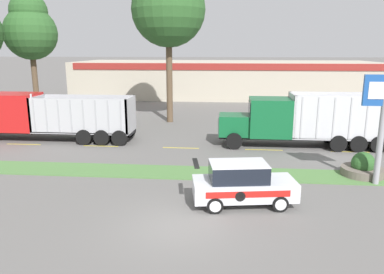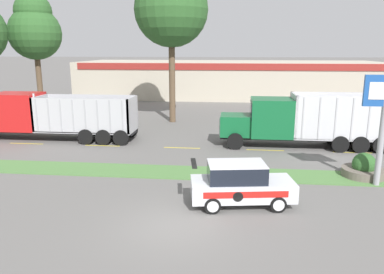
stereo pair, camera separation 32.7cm
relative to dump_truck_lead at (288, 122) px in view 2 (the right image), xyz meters
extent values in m
plane|color=slate|center=(-5.74, -12.27, -1.65)|extent=(600.00, 600.00, 0.00)
cube|color=#517F42|center=(-5.74, -6.27, -1.62)|extent=(120.00, 2.13, 0.06)
cube|color=yellow|center=(-17.73, -1.20, -1.64)|extent=(2.40, 0.14, 0.01)
cube|color=yellow|center=(-12.33, -1.20, -1.64)|extent=(2.40, 0.14, 0.01)
cube|color=yellow|center=(-6.93, -1.20, -1.64)|extent=(2.40, 0.14, 0.01)
cube|color=yellow|center=(-1.53, -1.20, -1.64)|extent=(2.40, 0.14, 0.01)
cube|color=yellow|center=(3.87, -1.20, -1.64)|extent=(2.40, 0.14, 0.01)
cube|color=black|center=(0.85, 0.00, -1.03)|extent=(10.60, 1.34, 0.18)
cube|color=#146033|center=(-3.45, 0.00, -0.26)|extent=(2.00, 2.00, 1.37)
cube|color=#B7B7BC|center=(-4.49, 0.00, -0.26)|extent=(0.06, 1.71, 1.16)
cube|color=#146033|center=(-1.11, 0.00, 0.30)|extent=(2.68, 2.44, 2.48)
cube|color=black|center=(-2.47, 0.00, 0.73)|extent=(0.04, 2.07, 1.12)
cylinder|color=silver|center=(0.33, -0.79, 0.93)|extent=(0.14, 0.14, 1.27)
cube|color=silver|center=(3.19, 0.00, -0.88)|extent=(5.92, 2.44, 0.12)
cube|color=silver|center=(0.31, 0.00, 0.50)|extent=(0.16, 2.44, 2.76)
cube|color=silver|center=(3.19, -1.14, 0.50)|extent=(5.92, 0.16, 2.76)
cube|color=silver|center=(3.19, 1.14, 0.50)|extent=(5.92, 0.16, 2.76)
cube|color=#BCBCC1|center=(0.72, -1.24, 0.50)|extent=(0.10, 0.04, 2.62)
cube|color=#BCBCC1|center=(1.71, -1.24, 0.50)|extent=(0.10, 0.04, 2.62)
cube|color=#BCBCC1|center=(2.69, -1.24, 0.50)|extent=(0.10, 0.04, 2.62)
cube|color=#BCBCC1|center=(3.68, -1.24, 0.50)|extent=(0.10, 0.04, 2.62)
cube|color=#BCBCC1|center=(4.67, -1.24, 0.50)|extent=(0.10, 0.04, 2.62)
cylinder|color=black|center=(-3.45, -1.20, -1.12)|extent=(1.05, 0.30, 1.05)
cylinder|color=black|center=(-3.45, 1.20, -1.12)|extent=(1.05, 0.30, 1.05)
cylinder|color=black|center=(5.55, -1.20, -1.12)|extent=(1.05, 0.30, 1.05)
cylinder|color=black|center=(5.55, 1.20, -1.12)|extent=(1.05, 0.30, 1.05)
cylinder|color=black|center=(4.32, -1.20, -1.12)|extent=(1.05, 0.30, 1.05)
cylinder|color=black|center=(4.32, 1.20, -1.12)|extent=(1.05, 0.30, 1.05)
cylinder|color=black|center=(3.09, -1.20, -1.12)|extent=(1.05, 0.30, 1.05)
cylinder|color=black|center=(3.09, 1.20, -1.12)|extent=(1.05, 0.30, 1.05)
cube|color=black|center=(-16.75, 0.24, -1.03)|extent=(12.51, 1.34, 0.18)
cube|color=red|center=(-18.97, 0.24, 0.35)|extent=(3.25, 2.44, 2.59)
cylinder|color=silver|center=(-17.24, -0.55, 1.04)|extent=(0.14, 0.14, 1.38)
cube|color=#B7B7BC|center=(-13.92, 0.24, -0.88)|extent=(6.85, 2.44, 0.12)
cube|color=#B7B7BC|center=(-17.26, 0.24, 0.30)|extent=(0.16, 2.44, 2.36)
cube|color=#B7B7BC|center=(-10.58, 0.24, 0.30)|extent=(0.16, 2.44, 2.36)
cube|color=#B7B7BC|center=(-13.92, -0.90, 0.30)|extent=(6.85, 0.16, 2.36)
cube|color=#B7B7BC|center=(-13.92, 1.38, 0.30)|extent=(6.85, 0.16, 2.36)
cube|color=#A3A3A8|center=(-16.92, -1.00, 0.30)|extent=(0.10, 0.04, 2.24)
cube|color=#A3A3A8|center=(-16.06, -1.00, 0.30)|extent=(0.10, 0.04, 2.24)
cube|color=#A3A3A8|center=(-15.21, -1.00, 0.30)|extent=(0.10, 0.04, 2.24)
cube|color=#A3A3A8|center=(-14.35, -1.00, 0.30)|extent=(0.10, 0.04, 2.24)
cube|color=#A3A3A8|center=(-13.49, -1.00, 0.30)|extent=(0.10, 0.04, 2.24)
cube|color=#A3A3A8|center=(-12.64, -1.00, 0.30)|extent=(0.10, 0.04, 2.24)
cube|color=#A3A3A8|center=(-11.78, -1.00, 0.30)|extent=(0.10, 0.04, 2.24)
cube|color=#A3A3A8|center=(-10.93, -1.00, 0.30)|extent=(0.10, 0.04, 2.24)
cylinder|color=black|center=(-11.10, -0.96, -1.12)|extent=(1.05, 0.30, 1.05)
cylinder|color=black|center=(-11.10, 1.44, -1.12)|extent=(1.05, 0.30, 1.05)
cylinder|color=black|center=(-12.33, -0.96, -1.12)|extent=(1.05, 0.30, 1.05)
cylinder|color=black|center=(-12.33, 1.44, -1.12)|extent=(1.05, 0.30, 1.05)
cylinder|color=black|center=(-13.56, -0.96, -1.12)|extent=(1.05, 0.30, 1.05)
cylinder|color=black|center=(-13.56, 1.44, -1.12)|extent=(1.05, 0.30, 1.05)
cube|color=#B7B7BC|center=(5.53, -0.15, -0.22)|extent=(0.06, 1.78, 1.21)
cube|color=silver|center=(-3.23, -10.07, -0.95)|extent=(4.42, 2.34, 0.75)
cube|color=black|center=(-3.48, -10.11, -0.22)|extent=(2.52, 1.84, 0.70)
cube|color=silver|center=(-3.48, -10.11, 0.15)|extent=(2.52, 1.84, 0.04)
cube|color=black|center=(-5.21, -10.38, 0.19)|extent=(0.41, 1.38, 0.03)
cube|color=red|center=(-3.09, -10.92, -0.87)|extent=(3.33, 0.53, 0.26)
cylinder|color=black|center=(-3.40, -10.98, -0.95)|extent=(0.41, 0.07, 0.41)
cylinder|color=black|center=(-1.81, -10.67, -1.32)|extent=(0.68, 0.30, 0.66)
cylinder|color=silver|center=(-1.80, -10.78, -1.32)|extent=(0.46, 0.08, 0.46)
cylinder|color=black|center=(-2.06, -9.06, -1.32)|extent=(0.68, 0.30, 0.66)
cylinder|color=silver|center=(-2.08, -8.96, -1.32)|extent=(0.46, 0.08, 0.46)
cylinder|color=black|center=(-4.39, -11.08, -1.32)|extent=(0.68, 0.30, 0.66)
cylinder|color=silver|center=(-4.37, -11.18, -1.32)|extent=(0.46, 0.08, 0.46)
cylinder|color=black|center=(-4.64, -9.47, -1.32)|extent=(0.68, 0.30, 0.66)
cylinder|color=silver|center=(-4.66, -9.36, -1.32)|extent=(0.46, 0.08, 0.46)
cylinder|color=#9E9EA3|center=(3.17, -7.17, 1.01)|extent=(0.28, 0.28, 5.32)
cylinder|color=#6B6056|center=(2.97, -5.94, -1.42)|extent=(2.11, 2.11, 0.45)
sphere|color=#2D5B28|center=(2.97, -5.94, -0.96)|extent=(1.16, 1.16, 1.16)
cube|color=#BCB29E|center=(-4.34, 26.83, 0.71)|extent=(39.28, 12.00, 4.72)
cube|color=maroon|center=(-4.34, 20.78, 2.63)|extent=(37.32, 0.10, 0.80)
cylinder|color=brown|center=(-8.97, 7.76, 2.28)|extent=(0.54, 0.54, 7.85)
sphere|color=#2D5B28|center=(-8.97, 7.76, 7.91)|extent=(6.22, 6.22, 6.22)
cylinder|color=brown|center=(-23.35, 11.83, 1.57)|extent=(0.56, 0.56, 6.43)
sphere|color=#2D5B28|center=(-23.35, 11.83, 6.20)|extent=(5.16, 5.16, 5.16)
sphere|color=#2D5B28|center=(-23.35, 11.83, 8.27)|extent=(3.61, 3.61, 3.61)
camera|label=1|loc=(-4.07, -24.81, 4.68)|focal=35.00mm
camera|label=2|loc=(-3.74, -24.77, 4.68)|focal=35.00mm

